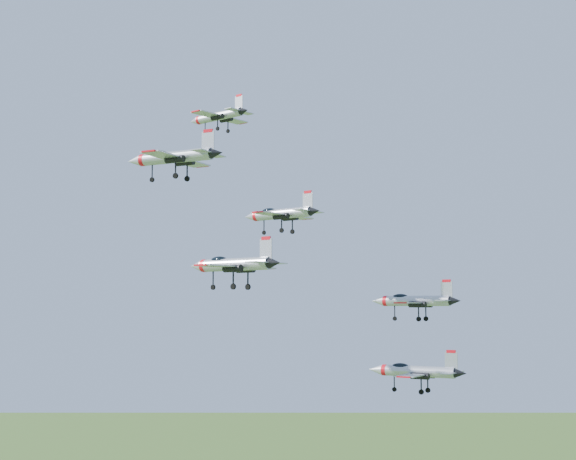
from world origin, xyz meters
The scene contains 6 objects.
jet_lead centered at (-18.66, 9.44, 163.63)m, with size 12.43×10.21×3.33m.
jet_left_high centered at (1.43, 0.26, 146.27)m, with size 12.16×9.99×3.26m.
jet_right_high centered at (-2.59, -14.54, 151.92)m, with size 13.21×11.14×3.56m.
jet_left_low centered at (14.81, 10.36, 135.27)m, with size 12.17×10.10×3.25m.
jet_right_low centered at (6.50, -13.98, 139.14)m, with size 13.12×10.77×3.52m.
jet_trail centered at (20.86, 0.01, 127.53)m, with size 11.34×9.49×3.03m.
Camera 1 is at (65.91, -77.65, 134.81)m, focal length 50.00 mm.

